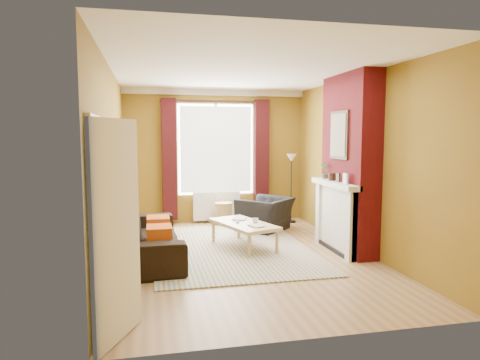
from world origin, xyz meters
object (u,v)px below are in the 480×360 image
(coffee_table, at_px, (244,225))
(wicker_stool, at_px, (223,214))
(sofa, at_px, (148,236))
(armchair, at_px, (265,214))
(floor_lamp, at_px, (291,169))

(coffee_table, height_order, wicker_stool, wicker_stool)
(sofa, distance_m, armchair, 2.66)
(armchair, bearing_deg, coffee_table, 14.82)
(armchair, xyz_separation_m, wicker_stool, (-0.71, 0.68, -0.09))
(coffee_table, xyz_separation_m, wicker_stool, (-0.01, 1.90, -0.15))
(sofa, height_order, floor_lamp, floor_lamp)
(coffee_table, bearing_deg, floor_lamp, 32.76)
(armchair, relative_size, wicker_stool, 2.11)
(wicker_stool, bearing_deg, armchair, -43.82)
(armchair, distance_m, coffee_table, 1.41)
(coffee_table, height_order, floor_lamp, floor_lamp)
(armchair, bearing_deg, wicker_stool, -88.93)
(sofa, distance_m, coffee_table, 1.54)
(floor_lamp, bearing_deg, armchair, -139.03)
(armchair, relative_size, floor_lamp, 0.67)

